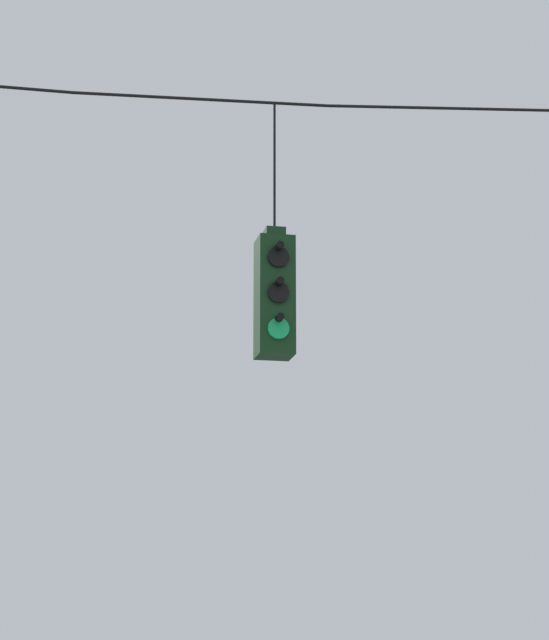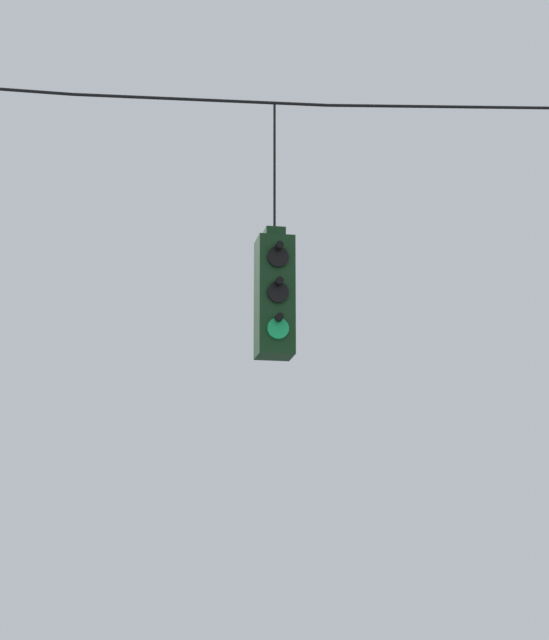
{
  "view_description": "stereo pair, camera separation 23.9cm",
  "coord_description": "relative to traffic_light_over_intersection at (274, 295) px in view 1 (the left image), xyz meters",
  "views": [
    {
      "loc": [
        0.96,
        -11.21,
        2.11
      ],
      "look_at": [
        3.18,
        -0.14,
        4.9
      ],
      "focal_mm": 70.0,
      "sensor_mm": 36.0,
      "label": 1
    },
    {
      "loc": [
        1.19,
        -11.25,
        2.11
      ],
      "look_at": [
        3.18,
        -0.14,
        4.9
      ],
      "focal_mm": 70.0,
      "sensor_mm": 36.0,
      "label": 2
    }
  ],
  "objects": [
    {
      "name": "traffic_light_over_intersection",
      "position": [
        0.0,
        0.0,
        0.0
      ],
      "size": [
        0.34,
        0.58,
        2.53
      ],
      "color": "#143819"
    }
  ]
}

